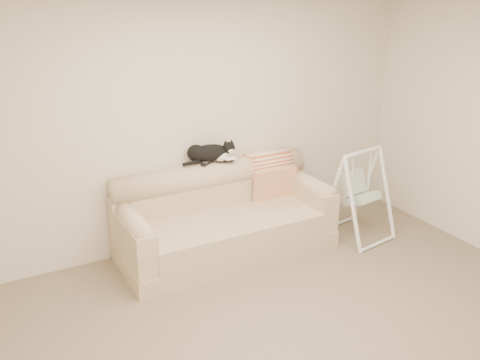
# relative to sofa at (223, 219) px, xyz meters

# --- Properties ---
(ground_plane) EXTENTS (5.00, 5.00, 0.00)m
(ground_plane) POSITION_rel_sofa_xyz_m (-0.10, -1.62, -0.35)
(ground_plane) COLOR #786A58
(ground_plane) RESTS_ON ground
(room_shell) EXTENTS (5.04, 4.04, 2.60)m
(room_shell) POSITION_rel_sofa_xyz_m (-0.10, -1.62, 1.18)
(room_shell) COLOR beige
(room_shell) RESTS_ON ground
(sofa) EXTENTS (2.20, 0.93, 0.90)m
(sofa) POSITION_rel_sofa_xyz_m (0.00, 0.00, 0.00)
(sofa) COLOR beige
(sofa) RESTS_ON ground
(remote_a) EXTENTS (0.18, 0.14, 0.03)m
(remote_a) POSITION_rel_sofa_xyz_m (-0.06, 0.24, 0.56)
(remote_a) COLOR black
(remote_a) RESTS_ON sofa
(remote_b) EXTENTS (0.18, 0.08, 0.02)m
(remote_b) POSITION_rel_sofa_xyz_m (0.14, 0.21, 0.56)
(remote_b) COLOR black
(remote_b) RESTS_ON sofa
(tuxedo_cat) EXTENTS (0.58, 0.29, 0.23)m
(tuxedo_cat) POSITION_rel_sofa_xyz_m (-0.02, 0.25, 0.66)
(tuxedo_cat) COLOR black
(tuxedo_cat) RESTS_ON sofa
(throw_blanket) EXTENTS (0.51, 0.38, 0.58)m
(throw_blanket) POSITION_rel_sofa_xyz_m (0.68, 0.23, 0.37)
(throw_blanket) COLOR #C84C21
(throw_blanket) RESTS_ON sofa
(baby_swing) EXTENTS (0.71, 0.74, 1.00)m
(baby_swing) POSITION_rel_sofa_xyz_m (1.45, -0.40, 0.15)
(baby_swing) COLOR white
(baby_swing) RESTS_ON ground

